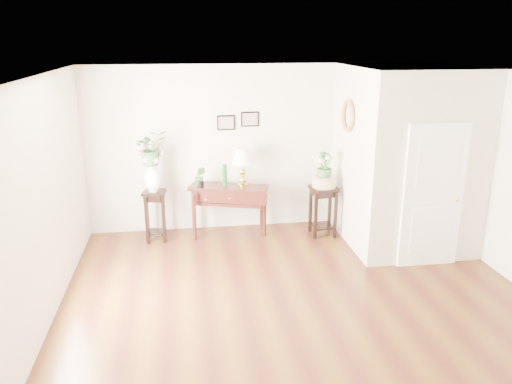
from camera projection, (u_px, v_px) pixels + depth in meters
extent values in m
cube|color=#533312|center=(299.00, 301.00, 6.35)|extent=(6.00, 5.50, 0.02)
cube|color=white|center=(306.00, 76.00, 5.52)|extent=(6.00, 5.50, 0.02)
cube|color=beige|center=(264.00, 148.00, 8.53)|extent=(6.00, 0.02, 2.80)
cube|color=beige|center=(399.00, 321.00, 3.34)|extent=(6.00, 0.02, 2.80)
cube|color=beige|center=(38.00, 209.00, 5.51)|extent=(0.02, 5.50, 2.80)
cube|color=beige|center=(405.00, 156.00, 7.91)|extent=(1.80, 1.95, 2.80)
cube|color=white|center=(433.00, 197.00, 7.07)|extent=(0.90, 0.05, 2.10)
cube|color=black|center=(226.00, 123.00, 8.28)|extent=(0.30, 0.02, 0.25)
cube|color=black|center=(250.00, 119.00, 8.33)|extent=(0.30, 0.02, 0.25)
torus|color=#B97F4D|center=(348.00, 116.00, 7.70)|extent=(0.07, 0.51, 0.51)
cube|color=#3D1713|center=(229.00, 210.00, 8.37)|extent=(1.36, 0.81, 0.86)
cube|color=#DFC64E|center=(243.00, 165.00, 8.17)|extent=(0.46, 0.46, 0.64)
cylinder|color=#0F4E20|center=(225.00, 176.00, 8.18)|extent=(0.10, 0.10, 0.37)
imported|color=#356430|center=(200.00, 177.00, 8.13)|extent=(0.21, 0.18, 0.33)
cube|color=black|center=(155.00, 216.00, 8.14)|extent=(0.40, 0.40, 0.85)
imported|color=#356430|center=(151.00, 150.00, 7.81)|extent=(0.63, 0.59, 0.56)
cube|color=black|center=(323.00, 211.00, 8.37)|extent=(0.46, 0.46, 0.84)
cylinder|color=beige|center=(324.00, 182.00, 8.22)|extent=(0.46, 0.46, 0.18)
imported|color=#356430|center=(325.00, 166.00, 8.14)|extent=(0.35, 0.35, 0.47)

